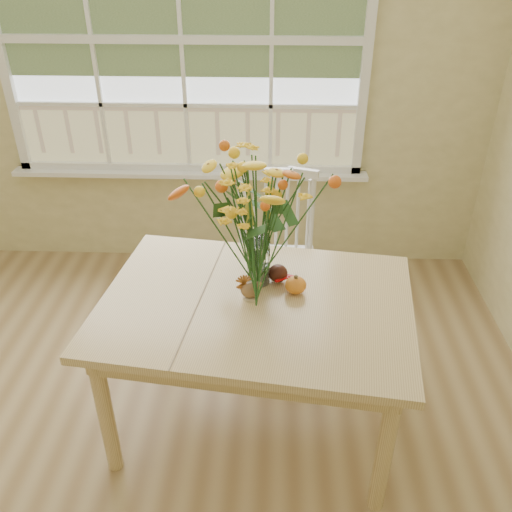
{
  "coord_description": "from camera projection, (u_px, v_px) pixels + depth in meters",
  "views": [
    {
      "loc": [
        0.59,
        -1.25,
        2.15
      ],
      "look_at": [
        0.51,
        0.7,
        0.95
      ],
      "focal_mm": 38.0,
      "sensor_mm": 36.0,
      "label": 1
    }
  ],
  "objects": [
    {
      "name": "window",
      "position": [
        181.0,
        43.0,
        3.29
      ],
      "size": [
        2.42,
        0.12,
        1.74
      ],
      "color": "silver",
      "rests_on": "wall_back"
    },
    {
      "name": "pumpkin",
      "position": [
        296.0,
        286.0,
        2.42
      ],
      "size": [
        0.1,
        0.1,
        0.08
      ],
      "primitive_type": "ellipsoid",
      "color": "orange",
      "rests_on": "dining_table"
    },
    {
      "name": "dark_gourd",
      "position": [
        278.0,
        274.0,
        2.49
      ],
      "size": [
        0.12,
        0.09,
        0.08
      ],
      "color": "#38160F",
      "rests_on": "dining_table"
    },
    {
      "name": "flower_vase",
      "position": [
        259.0,
        213.0,
        2.33
      ],
      "size": [
        0.5,
        0.5,
        0.59
      ],
      "color": "white",
      "rests_on": "dining_table"
    },
    {
      "name": "wall_back",
      "position": [
        184.0,
        72.0,
        3.41
      ],
      "size": [
        4.0,
        0.02,
        2.7
      ],
      "primitive_type": "cube",
      "color": "#C5BA7E",
      "rests_on": "floor"
    },
    {
      "name": "turkey_figurine",
      "position": [
        251.0,
        290.0,
        2.38
      ],
      "size": [
        0.1,
        0.09,
        0.11
      ],
      "rotation": [
        0.0,
        0.0,
        0.25
      ],
      "color": "#CCB78C",
      "rests_on": "dining_table"
    },
    {
      "name": "dining_table",
      "position": [
        256.0,
        317.0,
        2.43
      ],
      "size": [
        1.48,
        1.14,
        0.73
      ],
      "rotation": [
        0.0,
        0.0,
        -0.13
      ],
      "color": "tan",
      "rests_on": "floor"
    },
    {
      "name": "windsor_chair",
      "position": [
        275.0,
        248.0,
        3.13
      ],
      "size": [
        0.45,
        0.43,
        0.98
      ],
      "rotation": [
        0.0,
        0.0,
        -0.0
      ],
      "color": "white",
      "rests_on": "floor"
    }
  ]
}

